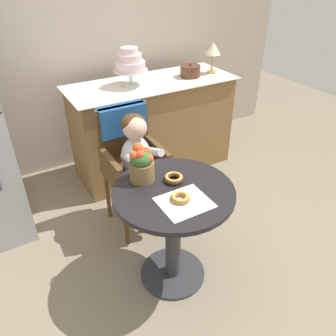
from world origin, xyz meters
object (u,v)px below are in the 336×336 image
Objects in this scene: wicker_chair at (129,149)px; seated_child at (138,154)px; table_lamp at (213,50)px; tiered_cake_stand at (130,63)px; donut_front at (174,178)px; flower_vase at (142,164)px; round_layer_cake at (190,71)px; donut_mid at (180,198)px; cafe_table at (173,218)px.

wicker_chair is 1.31× the size of seated_child.
tiered_cake_stand is at bearing 177.30° from table_lamp.
tiered_cake_stand reaches higher than donut_front.
table_lamp reaches higher than flower_vase.
donut_front is at bearing -34.79° from flower_vase.
table_lamp reaches higher than wicker_chair.
round_layer_cake is at bearing 45.90° from flower_vase.
donut_mid is at bearing -104.54° from tiered_cake_stand.
wicker_chair is 2.94× the size of tiered_cake_stand.
seated_child is 3.86× the size of round_layer_cake.
cafe_table is at bearing -59.78° from flower_vase.
tiered_cake_stand reaches higher than round_layer_cake.
flower_vase is (-0.14, -0.51, 0.19)m from wicker_chair.
table_lamp is at bearing 48.64° from donut_mid.
table_lamp is (0.84, -0.04, 0.02)m from tiered_cake_stand.
round_layer_cake is (0.89, 1.18, 0.21)m from donut_front.
round_layer_cake is (0.95, 1.37, 0.21)m from donut_mid.
cafe_table is 5.97× the size of donut_front.
cafe_table is at bearing -104.85° from tiered_cake_stand.
cafe_table is 2.96× the size of flower_vase.
round_layer_cake is (0.90, 0.72, 0.28)m from seated_child.
tiered_cake_stand is 1.72× the size of round_layer_cake.
donut_mid is 0.59× the size of round_layer_cake.
wicker_chair is 0.63m from donut_front.
round_layer_cake reaches higher than flower_vase.
flower_vase reaches higher than cafe_table.
cafe_table is 3.83× the size of round_layer_cake.
wicker_chair is 0.82m from tiered_cake_stand.
table_lamp is at bearing -0.12° from round_layer_cake.
cafe_table is 2.22× the size of tiered_cake_stand.
seated_child is at bearing 92.03° from donut_front.
table_lamp is (1.13, 1.18, 0.38)m from donut_front.
cafe_table is 1.47m from tiered_cake_stand.
tiered_cake_stand is at bearing 67.88° from flower_vase.
seated_child is 0.41m from flower_vase.
flower_vase is at bearing -134.10° from round_layer_cake.
seated_child is at bearing 85.54° from donut_mid.
tiered_cake_stand is (0.30, 1.22, 0.36)m from donut_front.
table_lamp is at bearing -2.70° from tiered_cake_stand.
cafe_table is at bearing -133.16° from table_lamp.
cafe_table is 0.57m from seated_child.
round_layer_cake is 0.30m from table_lamp.
seated_child is 2.55× the size of table_lamp.
tiered_cake_stand reaches higher than donut_mid.
cafe_table is 0.25m from donut_front.
round_layer_cake is at bearing 53.48° from cafe_table.
wicker_chair is 3.92× the size of flower_vase.
table_lamp reaches higher than donut_front.
donut_front is 0.19m from donut_mid.
donut_mid is at bearing -124.92° from round_layer_cake.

